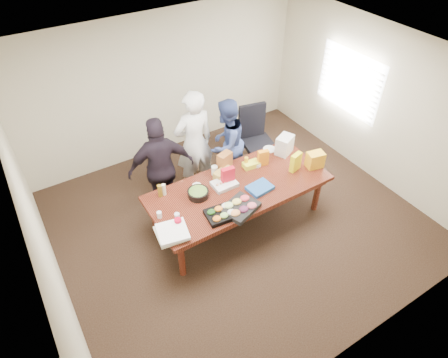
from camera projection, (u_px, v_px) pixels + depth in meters
floor at (238, 221)px, 6.38m from camera, size 5.50×5.00×0.02m
ceiling at (243, 64)px, 4.61m from camera, size 5.50×5.00×0.02m
wall_back at (165, 85)px, 7.10m from camera, size 5.50×0.04×2.70m
wall_front at (378, 283)px, 3.89m from camera, size 5.50×0.04×2.70m
wall_left at (39, 232)px, 4.39m from camera, size 0.04×5.00×2.70m
wall_right at (374, 104)px, 6.59m from camera, size 0.04×5.00×2.70m
window_panel at (349, 82)px, 6.87m from camera, size 0.03×1.40×1.10m
window_blinds at (347, 83)px, 6.85m from camera, size 0.04×1.36×1.00m
conference_table at (239, 204)px, 6.13m from camera, size 2.80×1.20×0.75m
office_chair at (258, 142)px, 7.04m from camera, size 0.72×0.72×1.20m
person_center at (194, 143)px, 6.40m from camera, size 0.70×0.47×1.90m
person_right at (226, 143)px, 6.64m from camera, size 0.98×0.90×1.62m
person_left at (161, 168)px, 6.01m from camera, size 1.10×0.63×1.77m
veggie_tray at (221, 214)px, 5.40m from camera, size 0.46×0.38×0.07m
fruit_tray at (240, 208)px, 5.48m from camera, size 0.60×0.53×0.08m
sheet_cake at (224, 184)px, 5.88m from camera, size 0.37×0.27×0.06m
salad_bowl at (198, 193)px, 5.69m from camera, size 0.40×0.40×0.10m
chip_bag_blue at (260, 188)px, 5.82m from camera, size 0.39×0.31×0.06m
chip_bag_red at (228, 176)px, 5.84m from camera, size 0.21×0.11×0.30m
chip_bag_yellow at (296, 162)px, 6.09m from camera, size 0.22×0.13×0.31m
chip_bag_orange at (263, 158)px, 6.20m from camera, size 0.19×0.11×0.27m
mayo_jar at (215, 170)px, 6.06m from camera, size 0.12×0.12×0.15m
mustard_bottle at (246, 162)px, 6.20m from camera, size 0.08×0.08×0.18m
dressing_bottle at (160, 191)px, 5.66m from camera, size 0.08×0.08×0.21m
ranch_bottle at (164, 189)px, 5.69m from camera, size 0.07×0.07×0.19m
banana_bunch at (251, 164)px, 6.22m from camera, size 0.28×0.18×0.09m
bread_loaf at (223, 173)px, 6.02m from camera, size 0.35×0.23×0.13m
kraft_bag at (225, 161)px, 6.10m from camera, size 0.26×0.20×0.31m
red_cup at (178, 223)px, 5.23m from camera, size 0.11×0.11×0.13m
clear_cup_a at (177, 216)px, 5.34m from camera, size 0.08×0.08×0.10m
clear_cup_b at (159, 215)px, 5.37m from camera, size 0.07×0.07×0.10m
pizza_box_lower at (171, 233)px, 5.14m from camera, size 0.44×0.44×0.05m
pizza_box_upper at (173, 232)px, 5.10m from camera, size 0.47×0.47×0.05m
plate_a at (279, 150)px, 6.59m from camera, size 0.26×0.26×0.01m
plate_b at (269, 149)px, 6.60m from camera, size 0.23×0.23×0.01m
dip_bowl_a at (257, 164)px, 6.26m from camera, size 0.19×0.19×0.06m
dip_bowl_b at (197, 186)px, 5.84m from camera, size 0.17×0.17×0.06m
grocery_bag_white at (285, 145)px, 6.43m from camera, size 0.36×0.32×0.32m
grocery_bag_yellow at (315, 160)px, 6.17m from camera, size 0.30×0.23×0.26m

